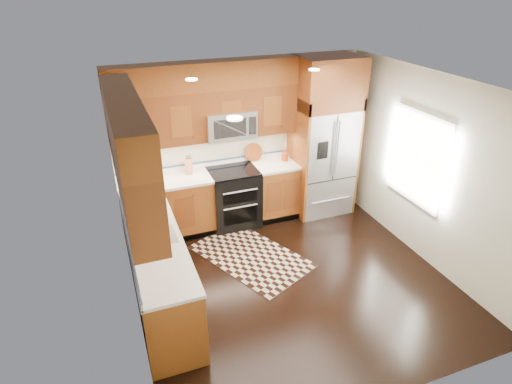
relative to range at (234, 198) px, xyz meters
name	(u,v)px	position (x,y,z in m)	size (l,w,h in m)	color
ground	(291,279)	(0.25, -1.67, -0.47)	(4.00, 4.00, 0.00)	black
wall_back	(241,140)	(0.25, 0.33, 0.83)	(4.00, 0.02, 2.60)	beige
wall_left	(125,224)	(-1.75, -1.67, 0.83)	(0.02, 4.00, 2.60)	beige
wall_right	(427,170)	(2.25, -1.67, 0.83)	(0.02, 4.00, 2.60)	beige
window	(417,158)	(2.23, -1.47, 0.93)	(0.04, 1.10, 1.30)	white
base_cabinets	(184,235)	(-0.98, -0.77, -0.02)	(2.85, 3.00, 0.90)	#8E551B
countertop	(190,199)	(-0.84, -0.65, 0.45)	(2.86, 3.01, 0.04)	silver
upper_cabinets	(178,121)	(-0.90, -0.58, 1.56)	(2.85, 3.00, 1.15)	brown
range	(234,198)	(0.00, 0.00, 0.00)	(0.76, 0.67, 0.95)	black
microwave	(229,124)	(0.00, 0.13, 1.19)	(0.76, 0.40, 0.42)	#B2B2B7
refrigerator	(324,138)	(1.55, -0.04, 0.83)	(0.98, 0.75, 2.60)	#B2B2B7
sink_faucet	(150,233)	(-1.48, -1.44, 0.52)	(0.54, 0.44, 0.37)	#B2B2B7
rug	(251,256)	(-0.08, -0.99, -0.46)	(1.01, 1.69, 0.01)	black
knife_block	(189,166)	(-0.65, 0.19, 0.59)	(0.14, 0.17, 0.28)	#AE7454
utensil_crock	(285,155)	(0.92, 0.10, 0.57)	(0.11, 0.11, 0.30)	#A23413
cutting_board	(254,160)	(0.44, 0.27, 0.48)	(0.31, 0.31, 0.02)	brown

